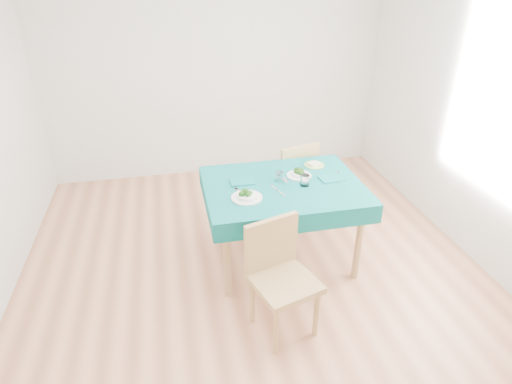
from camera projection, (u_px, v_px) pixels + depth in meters
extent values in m
cube|color=#A56444|center=(256.00, 280.00, 3.68)|extent=(4.00, 4.50, 0.02)
cube|color=silver|center=(215.00, 64.00, 4.97)|extent=(4.00, 0.02, 2.70)
cube|color=silver|center=(501.00, 112.00, 3.41)|extent=(0.02, 4.50, 2.70)
cube|color=#085756|center=(282.00, 223.00, 3.76)|extent=(1.32, 1.00, 0.76)
cube|color=#9F7C4B|center=(285.00, 272.00, 2.94)|extent=(0.53, 0.56, 1.04)
cube|color=#9F7C4B|center=(290.00, 170.00, 4.39)|extent=(0.52, 0.54, 1.04)
cube|color=silver|center=(240.00, 193.00, 3.45)|extent=(0.06, 0.19, 0.00)
cube|color=silver|center=(278.00, 191.00, 3.48)|extent=(0.08, 0.22, 0.00)
cube|color=silver|center=(284.00, 178.00, 3.68)|extent=(0.04, 0.19, 0.00)
cube|color=silver|center=(339.00, 177.00, 3.70)|extent=(0.10, 0.22, 0.00)
cube|color=#0B605E|center=(242.00, 182.00, 3.61)|extent=(0.20, 0.14, 0.01)
cube|color=#0B605E|center=(331.00, 179.00, 3.67)|extent=(0.21, 0.16, 0.01)
cylinder|color=white|center=(280.00, 176.00, 3.62)|extent=(0.07, 0.07, 0.09)
cylinder|color=white|center=(305.00, 180.00, 3.54)|extent=(0.07, 0.07, 0.10)
cylinder|color=#8BBE5D|center=(314.00, 165.00, 3.91)|extent=(0.19, 0.19, 0.01)
cube|color=beige|center=(314.00, 164.00, 3.91)|extent=(0.12, 0.12, 0.01)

